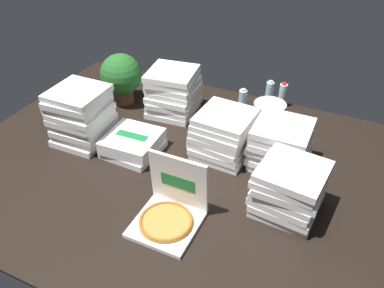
% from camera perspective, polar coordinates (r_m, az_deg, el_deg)
% --- Properties ---
extents(ground_plane, '(3.20, 2.40, 0.02)m').
position_cam_1_polar(ground_plane, '(2.83, -1.90, -3.24)').
color(ground_plane, black).
extents(open_pizza_box, '(0.38, 0.39, 0.40)m').
position_cam_1_polar(open_pizza_box, '(2.39, -3.25, -9.64)').
color(open_pizza_box, white).
rests_on(open_pizza_box, ground_plane).
extents(pizza_stack_center_near, '(0.44, 0.44, 0.39)m').
position_cam_1_polar(pizza_stack_center_near, '(3.33, -2.72, 7.54)').
color(pizza_stack_center_near, white).
rests_on(pizza_stack_center_near, ground_plane).
extents(pizza_stack_left_far, '(0.40, 0.40, 0.34)m').
position_cam_1_polar(pizza_stack_left_far, '(2.80, 12.72, -0.15)').
color(pizza_stack_left_far, white).
rests_on(pizza_stack_left_far, ground_plane).
extents(pizza_stack_center_far, '(0.42, 0.42, 0.34)m').
position_cam_1_polar(pizza_stack_center_far, '(2.85, 4.51, 1.39)').
color(pizza_stack_center_far, white).
rests_on(pizza_stack_center_far, ground_plane).
extents(pizza_stack_left_near, '(0.39, 0.40, 0.15)m').
position_cam_1_polar(pizza_stack_left_near, '(2.94, -8.58, 0.05)').
color(pizza_stack_left_near, white).
rests_on(pizza_stack_left_near, ground_plane).
extents(pizza_stack_right_far, '(0.42, 0.42, 0.43)m').
position_cam_1_polar(pizza_stack_right_far, '(3.07, -15.77, 3.94)').
color(pizza_stack_right_far, white).
rests_on(pizza_stack_right_far, ground_plane).
extents(pizza_stack_right_near, '(0.43, 0.42, 0.34)m').
position_cam_1_polar(pizza_stack_right_near, '(2.46, 13.88, -6.35)').
color(pizza_stack_right_near, white).
rests_on(pizza_stack_right_near, ground_plane).
extents(ice_bucket, '(0.27, 0.27, 0.14)m').
position_cam_1_polar(ice_bucket, '(3.36, 11.16, 4.73)').
color(ice_bucket, '#B7BABF').
rests_on(ice_bucket, ground_plane).
extents(water_bottle_0, '(0.07, 0.07, 0.23)m').
position_cam_1_polar(water_bottle_0, '(3.56, 11.15, 7.28)').
color(water_bottle_0, silver).
rests_on(water_bottle_0, ground_plane).
extents(water_bottle_1, '(0.07, 0.07, 0.23)m').
position_cam_1_polar(water_bottle_1, '(3.55, 13.00, 6.93)').
color(water_bottle_1, silver).
rests_on(water_bottle_1, ground_plane).
extents(water_bottle_2, '(0.07, 0.07, 0.23)m').
position_cam_1_polar(water_bottle_2, '(3.39, 7.32, 6.15)').
color(water_bottle_2, silver).
rests_on(water_bottle_2, ground_plane).
extents(potted_plant, '(0.36, 0.36, 0.45)m').
position_cam_1_polar(potted_plant, '(3.51, -10.24, 9.67)').
color(potted_plant, '#513323').
rests_on(potted_plant, ground_plane).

